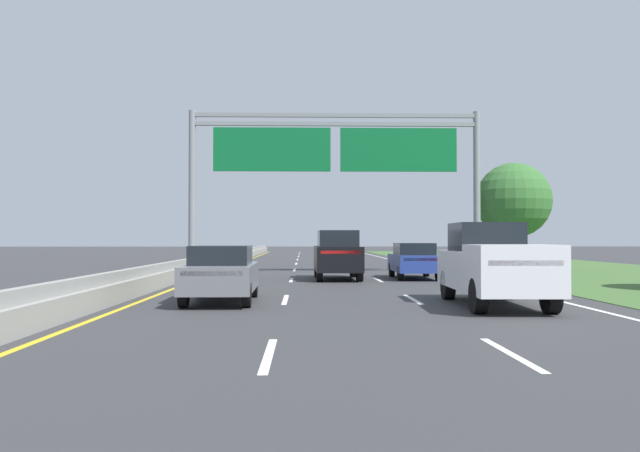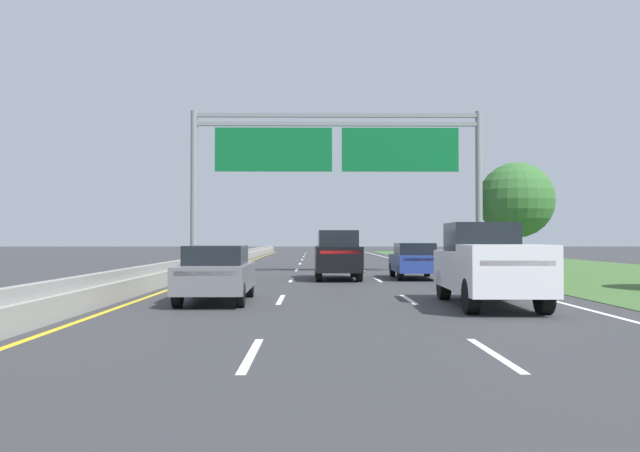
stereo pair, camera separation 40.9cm
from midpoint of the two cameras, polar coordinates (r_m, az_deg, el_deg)
The scene contains 11 objects.
ground_plane at distance 34.59m, azimuth 0.44°, elevation -4.02°, with size 220.00×220.00×0.00m, color #333335.
lane_striping at distance 34.13m, azimuth 0.46°, elevation -4.05°, with size 11.96×106.00×0.01m.
grass_verge_right at distance 37.71m, azimuth 22.19°, elevation -3.68°, with size 14.00×110.00×0.02m, color #3D602D.
median_barrier_concrete at distance 34.99m, azimuth -10.45°, elevation -3.39°, with size 0.60×110.00×0.85m.
overhead_sign_gantry at distance 33.98m, azimuth 0.99°, elevation 6.02°, with size 15.06×0.42×8.35m.
pickup_truck_white at distance 17.86m, azimuth 14.16°, elevation -3.28°, with size 2.13×5.45×2.20m.
car_black_centre_lane_suv at distance 28.46m, azimuth 1.09°, elevation -2.44°, with size 1.95×4.72×2.11m.
car_blue_right_lane_sedan at distance 29.31m, azimuth 7.75°, elevation -2.94°, with size 1.86×4.42×1.57m.
car_grey_left_lane_sedan at distance 18.51m, azimuth -9.16°, elevation -4.02°, with size 1.89×4.43×1.57m.
roadside_tree_mid at distance 36.51m, azimuth 16.13°, elevation 2.14°, with size 4.01×4.01×5.81m.
roadside_tree_far at distance 50.51m, azimuth 15.55°, elevation 1.59°, with size 3.51×3.51×5.87m.
Camera 1 is at (-1.31, 0.48, 1.77)m, focal length 36.91 mm.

